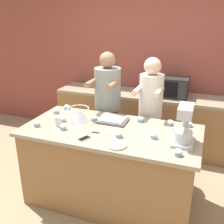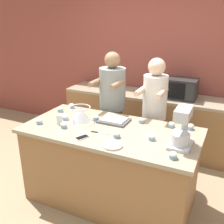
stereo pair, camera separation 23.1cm
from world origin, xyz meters
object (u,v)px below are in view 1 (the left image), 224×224
(mixing_bowl, at_px, (78,115))
(cupcake_11, at_px, (178,152))
(baking_tray, at_px, (113,120))
(cupcake_6, at_px, (170,123))
(knife, at_px, (101,133))
(cupcake_8, at_px, (37,124))
(cupcake_9, at_px, (189,124))
(cupcake_7, at_px, (63,119))
(small_plate, at_px, (117,145))
(microwave_oven, at_px, (170,87))
(cupcake_5, at_px, (56,111))
(cupcake_1, at_px, (177,129))
(cupcake_10, at_px, (67,107))
(cupcake_0, at_px, (94,118))
(person_left, at_px, (108,110))
(cell_phone, at_px, (84,139))
(drinking_glass, at_px, (58,121))
(cupcake_4, at_px, (154,136))
(cupcake_12, at_px, (140,119))
(cupcake_2, at_px, (119,134))
(stand_mixer, at_px, (184,127))
(cupcake_3, at_px, (63,127))
(person_right, at_px, (150,116))

(mixing_bowl, relative_size, cupcake_11, 3.48)
(baking_tray, distance_m, cupcake_6, 0.65)
(knife, bearing_deg, cupcake_8, -173.95)
(mixing_bowl, xyz_separation_m, cupcake_9, (1.19, 0.31, -0.06))
(cupcake_7, height_order, cupcake_9, same)
(small_plate, bearing_deg, microwave_oven, 83.67)
(cupcake_6, distance_m, cupcake_7, 1.22)
(cupcake_5, bearing_deg, cupcake_1, -0.90)
(cupcake_11, bearing_deg, cupcake_10, 154.91)
(cupcake_0, height_order, cupcake_8, same)
(person_left, distance_m, cell_phone, 1.02)
(drinking_glass, bearing_deg, cupcake_4, 3.49)
(cell_phone, distance_m, cupcake_4, 0.69)
(cupcake_7, distance_m, cupcake_12, 0.89)
(mixing_bowl, distance_m, cupcake_9, 1.23)
(mixing_bowl, xyz_separation_m, small_plate, (0.60, -0.40, -0.08))
(cupcake_1, xyz_separation_m, cupcake_7, (-1.27, -0.17, 0.00))
(cell_phone, bearing_deg, cupcake_12, 57.14)
(cupcake_7, bearing_deg, cupcake_4, -3.85)
(small_plate, relative_size, cupcake_4, 2.62)
(cupcake_5, bearing_deg, microwave_oven, 46.60)
(cupcake_5, bearing_deg, cell_phone, -39.16)
(cupcake_4, height_order, cupcake_5, same)
(drinking_glass, height_order, cupcake_0, drinking_glass)
(mixing_bowl, height_order, cupcake_12, mixing_bowl)
(cell_phone, relative_size, cupcake_6, 2.24)
(cell_phone, bearing_deg, drinking_glass, 154.70)
(mixing_bowl, height_order, drinking_glass, mixing_bowl)
(cupcake_2, bearing_deg, cupcake_1, 33.01)
(microwave_oven, height_order, cupcake_1, microwave_oven)
(cupcake_6, distance_m, cupcake_10, 1.34)
(mixing_bowl, relative_size, cupcake_8, 3.48)
(stand_mixer, relative_size, baking_tray, 1.15)
(cupcake_5, bearing_deg, cupcake_3, -49.85)
(cupcake_4, bearing_deg, microwave_oven, 93.31)
(cupcake_5, height_order, cupcake_10, same)
(cupcake_1, xyz_separation_m, cupcake_9, (0.11, 0.18, 0.00))
(person_right, height_order, cupcake_11, person_right)
(cupcake_5, distance_m, cupcake_11, 1.65)
(cupcake_4, distance_m, cupcake_9, 0.52)
(knife, xyz_separation_m, cupcake_2, (0.21, -0.02, 0.03))
(drinking_glass, relative_size, cupcake_7, 1.56)
(cupcake_0, relative_size, cupcake_8, 1.00)
(cupcake_1, xyz_separation_m, cupcake_4, (-0.19, -0.25, 0.00))
(cupcake_5, height_order, cupcake_7, same)
(person_left, height_order, cupcake_2, person_left)
(microwave_oven, relative_size, cupcake_7, 7.66)
(cupcake_6, bearing_deg, cupcake_0, -168.36)
(drinking_glass, bearing_deg, cupcake_8, -157.25)
(drinking_glass, xyz_separation_m, small_plate, (0.76, -0.22, -0.05))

